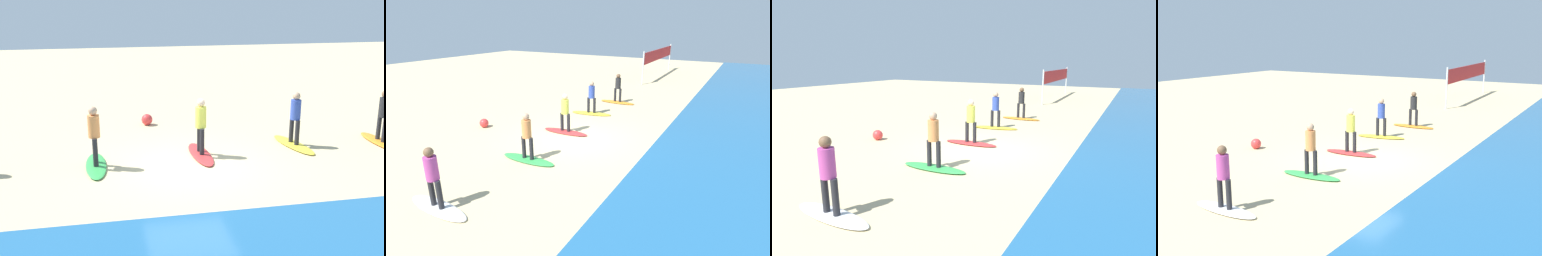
% 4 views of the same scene
% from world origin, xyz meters
% --- Properties ---
extents(ground_plane, '(60.00, 60.00, 0.00)m').
position_xyz_m(ground_plane, '(0.00, 0.00, 0.00)').
color(ground_plane, '#CCB789').
extents(surfboard_orange, '(0.58, 2.11, 0.09)m').
position_xyz_m(surfboard_orange, '(-6.41, -0.77, 0.04)').
color(surfboard_orange, orange).
rests_on(surfboard_orange, ground).
extents(surfer_orange, '(0.32, 0.46, 1.64)m').
position_xyz_m(surfer_orange, '(-6.41, -0.77, 1.04)').
color(surfer_orange, '#232328').
rests_on(surfer_orange, surfboard_orange).
extents(surfboard_yellow, '(0.92, 2.17, 0.09)m').
position_xyz_m(surfboard_yellow, '(-3.55, -1.06, 0.04)').
color(surfboard_yellow, yellow).
rests_on(surfboard_yellow, ground).
extents(surfer_yellow, '(0.32, 0.45, 1.64)m').
position_xyz_m(surfer_yellow, '(-3.55, -1.06, 1.04)').
color(surfer_yellow, '#232328').
rests_on(surfer_yellow, surfboard_yellow).
extents(surfboard_red, '(0.63, 2.12, 0.09)m').
position_xyz_m(surfboard_red, '(-0.48, -0.76, 0.04)').
color(surfboard_red, red).
rests_on(surfboard_red, ground).
extents(surfer_red, '(0.32, 0.46, 1.64)m').
position_xyz_m(surfer_red, '(-0.48, -0.76, 1.04)').
color(surfer_red, '#232328').
rests_on(surfer_red, surfboard_red).
extents(surfboard_green, '(0.61, 2.11, 0.09)m').
position_xyz_m(surfboard_green, '(2.57, -0.40, 0.04)').
color(surfboard_green, green).
rests_on(surfboard_green, ground).
extents(surfer_green, '(0.32, 0.46, 1.64)m').
position_xyz_m(surfer_green, '(2.57, -0.40, 1.04)').
color(surfer_green, '#232328').
rests_on(surfer_green, surfboard_green).
extents(beach_ball, '(0.41, 0.41, 0.41)m').
position_xyz_m(beach_ball, '(0.73, -4.39, 0.20)').
color(beach_ball, '#E53838').
rests_on(beach_ball, ground).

